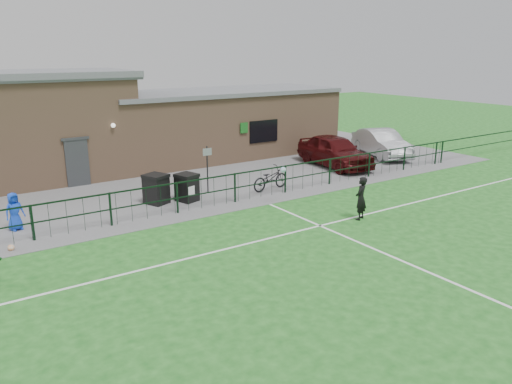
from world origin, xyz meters
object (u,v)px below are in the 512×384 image
sign_post (207,170)px  spectator_child (14,211)px  wheelie_bin_left (156,190)px  car_silver (381,143)px  wheelie_bin_right (187,188)px  bicycle_e (270,178)px  ball_ground (11,248)px  car_maroon (335,151)px

sign_post → spectator_child: (-7.57, -0.47, -0.35)m
wheelie_bin_left → car_silver: (14.25, 1.43, 0.21)m
wheelie_bin_right → car_silver: bearing=-9.9°
spectator_child → bicycle_e: bearing=-20.8°
car_silver → spectator_child: bearing=-156.2°
wheelie_bin_right → ball_ground: (-6.74, -1.70, -0.43)m
car_maroon → bicycle_e: 5.71m
car_maroon → spectator_child: bearing=-169.9°
sign_post → car_maroon: (7.85, 0.71, -0.18)m
wheelie_bin_right → bicycle_e: (3.74, -0.50, -0.01)m
car_silver → ball_ground: (-19.83, -3.48, -0.68)m
bicycle_e → spectator_child: spectator_child is taller
sign_post → bicycle_e: sign_post is taller
wheelie_bin_left → spectator_child: (-5.13, -0.20, 0.10)m
sign_post → bicycle_e: 2.74m
sign_post → car_maroon: sign_post is taller
wheelie_bin_left → spectator_child: bearing=159.2°
car_maroon → ball_ground: bearing=-163.4°
spectator_child → sign_post: bearing=-13.5°
car_maroon → ball_ground: size_ratio=24.26×
ball_ground → bicycle_e: bearing=6.5°
ball_ground → car_silver: bearing=10.0°
car_silver → spectator_child: size_ratio=3.56×
car_maroon → sign_post: bearing=-169.1°
bicycle_e → wheelie_bin_left: bearing=72.0°
wheelie_bin_right → bicycle_e: size_ratio=0.54×
wheelie_bin_left → wheelie_bin_right: wheelie_bin_left is taller
wheelie_bin_right → ball_ground: size_ratio=5.18×
car_silver → spectator_child: (-19.38, -1.62, -0.11)m
sign_post → car_silver: sign_post is taller
bicycle_e → car_maroon: bearing=-79.2°
car_maroon → car_silver: (3.96, 0.44, -0.06)m
wheelie_bin_left → car_silver: bearing=-17.3°
car_maroon → bicycle_e: size_ratio=2.52×
sign_post → spectator_child: bearing=-176.5°
spectator_child → car_silver: bearing=-12.2°
wheelie_bin_left → ball_ground: 5.97m
car_maroon → car_silver: size_ratio=1.05×
wheelie_bin_left → bicycle_e: size_ratio=0.57×
sign_post → car_silver: size_ratio=0.43×
wheelie_bin_right → wheelie_bin_left: bearing=145.3°
wheelie_bin_right → ball_ground: wheelie_bin_right is taller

